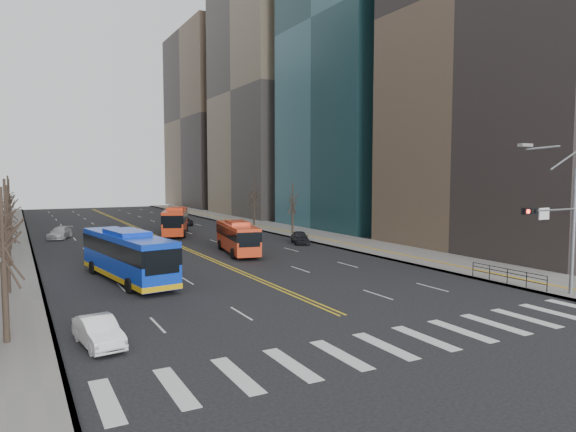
# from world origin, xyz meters

# --- Properties ---
(ground) EXTENTS (220.00, 220.00, 0.00)m
(ground) POSITION_xyz_m (0.00, 0.00, 0.00)
(ground) COLOR black
(sidewalk_right) EXTENTS (7.00, 130.00, 0.15)m
(sidewalk_right) POSITION_xyz_m (17.50, 45.00, 0.07)
(sidewalk_right) COLOR gray
(sidewalk_right) RESTS_ON ground
(sidewalk_left) EXTENTS (5.00, 130.00, 0.15)m
(sidewalk_left) POSITION_xyz_m (-16.50, 45.00, 0.07)
(sidewalk_left) COLOR gray
(sidewalk_left) RESTS_ON ground
(crosswalk) EXTENTS (26.70, 4.00, 0.01)m
(crosswalk) POSITION_xyz_m (0.00, 0.00, 0.01)
(crosswalk) COLOR silver
(crosswalk) RESTS_ON ground
(centerline) EXTENTS (0.55, 100.00, 0.01)m
(centerline) POSITION_xyz_m (0.00, 55.00, 0.01)
(centerline) COLOR gold
(centerline) RESTS_ON ground
(office_towers) EXTENTS (83.00, 134.00, 58.00)m
(office_towers) POSITION_xyz_m (0.12, 68.51, 23.92)
(office_towers) COLOR gray
(office_towers) RESTS_ON ground
(signal_mast) EXTENTS (5.37, 0.37, 9.39)m
(signal_mast) POSITION_xyz_m (13.77, 2.00, 4.86)
(signal_mast) COLOR gray
(signal_mast) RESTS_ON ground
(pedestrian_railing) EXTENTS (0.06, 6.06, 1.02)m
(pedestrian_railing) POSITION_xyz_m (14.30, 6.00, 0.82)
(pedestrian_railing) COLOR black
(pedestrian_railing) RESTS_ON sidewalk_right
(street_trees) EXTENTS (35.20, 47.20, 7.60)m
(street_trees) POSITION_xyz_m (-7.18, 34.55, 4.87)
(street_trees) COLOR black
(street_trees) RESTS_ON ground
(blue_bus) EXTENTS (4.53, 12.91, 3.67)m
(blue_bus) POSITION_xyz_m (-8.46, 20.06, 1.92)
(blue_bus) COLOR #0D37CE
(blue_bus) RESTS_ON ground
(red_bus_near) EXTENTS (3.98, 10.13, 3.17)m
(red_bus_near) POSITION_xyz_m (3.47, 28.22, 1.77)
(red_bus_near) COLOR red
(red_bus_near) RESTS_ON ground
(red_bus_far) EXTENTS (6.16, 11.34, 3.53)m
(red_bus_far) POSITION_xyz_m (2.62, 46.75, 1.96)
(red_bus_far) COLOR red
(red_bus_far) RESTS_ON ground
(car_white) EXTENTS (1.91, 4.10, 1.30)m
(car_white) POSITION_xyz_m (-12.40, 6.00, 0.65)
(car_white) COLOR white
(car_white) RESTS_ON ground
(car_dark_mid) EXTENTS (2.99, 4.45, 1.41)m
(car_dark_mid) POSITION_xyz_m (12.42, 31.70, 0.70)
(car_dark_mid) COLOR black
(car_dark_mid) RESTS_ON ground
(car_silver) EXTENTS (3.54, 5.16, 1.39)m
(car_silver) POSITION_xyz_m (-10.81, 48.99, 0.69)
(car_silver) COLOR #AFAFB5
(car_silver) RESTS_ON ground
(car_dark_far) EXTENTS (2.57, 4.78, 1.28)m
(car_dark_far) POSITION_xyz_m (7.19, 58.34, 0.64)
(car_dark_far) COLOR black
(car_dark_far) RESTS_ON ground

